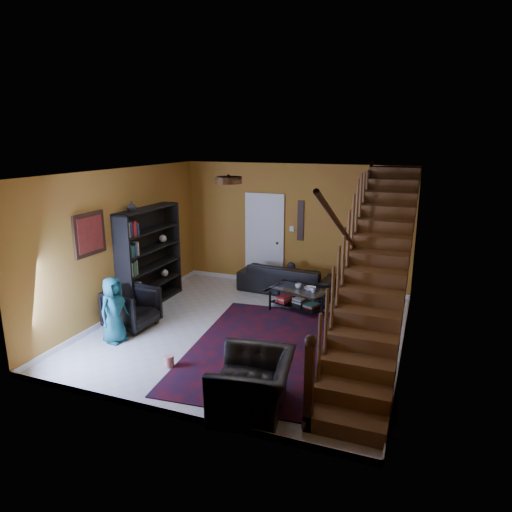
{
  "coord_description": "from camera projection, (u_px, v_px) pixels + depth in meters",
  "views": [
    {
      "loc": [
        2.81,
        -7.0,
        3.35
      ],
      "look_at": [
        -0.02,
        0.4,
        1.28
      ],
      "focal_mm": 32.0,
      "sensor_mm": 36.0,
      "label": 1
    }
  ],
  "objects": [
    {
      "name": "person_child",
      "position": [
        114.0,
        310.0,
        7.58
      ],
      "size": [
        0.45,
        0.61,
        1.14
      ],
      "primitive_type": "imported",
      "rotation": [
        0.0,
        0.0,
        1.41
      ],
      "color": "#1A5A63",
      "rests_on": "armchair_left"
    },
    {
      "name": "wall_hanging",
      "position": [
        301.0,
        221.0,
        10.16
      ],
      "size": [
        0.14,
        0.03,
        0.9
      ],
      "primitive_type": "cube",
      "color": "black",
      "rests_on": "room"
    },
    {
      "name": "person_adult_b",
      "position": [
        356.0,
        290.0,
        9.69
      ],
      "size": [
        0.68,
        0.55,
        1.33
      ],
      "primitive_type": "imported",
      "rotation": [
        0.0,
        0.0,
        3.06
      ],
      "color": "black",
      "rests_on": "sofa"
    },
    {
      "name": "armchair_left",
      "position": [
        132.0,
        308.0,
        8.23
      ],
      "size": [
        0.87,
        0.85,
        0.73
      ],
      "primitive_type": "imported",
      "rotation": [
        0.0,
        0.0,
        1.49
      ],
      "color": "black",
      "rests_on": "floor"
    },
    {
      "name": "cup_b",
      "position": [
        313.0,
        290.0,
        8.87
      ],
      "size": [
        0.12,
        0.12,
        0.1
      ],
      "primitive_type": "imported",
      "rotation": [
        0.0,
        0.0,
        0.11
      ],
      "color": "#999999",
      "rests_on": "coffee_table"
    },
    {
      "name": "framed_picture",
      "position": [
        90.0,
        234.0,
        7.77
      ],
      "size": [
        0.04,
        0.74,
        0.74
      ],
      "primitive_type": "cube",
      "color": "maroon",
      "rests_on": "room"
    },
    {
      "name": "room",
      "position": [
        215.0,
        296.0,
        9.79
      ],
      "size": [
        5.5,
        5.5,
        5.5
      ],
      "color": "#AA5C25",
      "rests_on": "ground"
    },
    {
      "name": "floor",
      "position": [
        249.0,
        331.0,
        8.14
      ],
      "size": [
        5.5,
        5.5,
        0.0
      ],
      "primitive_type": "plane",
      "color": "beige",
      "rests_on": "ground"
    },
    {
      "name": "bookshelf",
      "position": [
        150.0,
        258.0,
        9.27
      ],
      "size": [
        0.35,
        1.8,
        2.0
      ],
      "color": "black",
      "rests_on": "floor"
    },
    {
      "name": "popcorn_bucket",
      "position": [
        169.0,
        361.0,
        6.84
      ],
      "size": [
        0.16,
        0.16,
        0.16
      ],
      "primitive_type": "cylinder",
      "rotation": [
        0.0,
        0.0,
        -0.1
      ],
      "color": "red",
      "rests_on": "rug"
    },
    {
      "name": "ceiling_fixture",
      "position": [
        228.0,
        180.0,
        6.72
      ],
      "size": [
        0.4,
        0.4,
        0.1
      ],
      "primitive_type": "cylinder",
      "color": "#3F2814",
      "rests_on": "room"
    },
    {
      "name": "vase",
      "position": [
        132.0,
        206.0,
        8.53
      ],
      "size": [
        0.18,
        0.18,
        0.19
      ],
      "primitive_type": "imported",
      "color": "#999999",
      "rests_on": "bookshelf"
    },
    {
      "name": "person_adult_a",
      "position": [
        291.0,
        286.0,
        10.21
      ],
      "size": [
        0.44,
        0.32,
        1.13
      ],
      "primitive_type": "imported",
      "rotation": [
        0.0,
        0.0,
        3.26
      ],
      "color": "black",
      "rests_on": "sofa"
    },
    {
      "name": "rug",
      "position": [
        292.0,
        351.0,
        7.34
      ],
      "size": [
        3.54,
        3.96,
        0.02
      ],
      "primitive_type": "cube",
      "rotation": [
        0.0,
        0.0,
        0.09
      ],
      "color": "#3F0B15",
      "rests_on": "floor"
    },
    {
      "name": "sofa",
      "position": [
        288.0,
        278.0,
        10.14
      ],
      "size": [
        2.2,
        0.98,
        0.63
      ],
      "primitive_type": "imported",
      "rotation": [
        0.0,
        0.0,
        3.08
      ],
      "color": "black",
      "rests_on": "floor"
    },
    {
      "name": "armchair_right",
      "position": [
        253.0,
        385.0,
        5.69
      ],
      "size": [
        1.12,
        1.24,
        0.71
      ],
      "primitive_type": "imported",
      "rotation": [
        0.0,
        0.0,
        -1.41
      ],
      "color": "black",
      "rests_on": "floor"
    },
    {
      "name": "staircase",
      "position": [
        376.0,
        267.0,
        7.05
      ],
      "size": [
        0.95,
        5.02,
        3.18
      ],
      "color": "brown",
      "rests_on": "floor"
    },
    {
      "name": "coffee_table",
      "position": [
        299.0,
        298.0,
        9.12
      ],
      "size": [
        1.26,
        0.99,
        0.42
      ],
      "rotation": [
        0.0,
        0.0,
        -0.36
      ],
      "color": "black",
      "rests_on": "floor"
    },
    {
      "name": "bowl",
      "position": [
        310.0,
        289.0,
        9.02
      ],
      "size": [
        0.23,
        0.23,
        0.06
      ],
      "primitive_type": "imported",
      "rotation": [
        0.0,
        0.0,
        -0.0
      ],
      "color": "#999999",
      "rests_on": "coffee_table"
    },
    {
      "name": "cup_a",
      "position": [
        298.0,
        286.0,
        9.12
      ],
      "size": [
        0.14,
        0.14,
        0.1
      ],
      "primitive_type": "imported",
      "rotation": [
        0.0,
        0.0,
        -0.12
      ],
      "color": "#999999",
      "rests_on": "coffee_table"
    },
    {
      "name": "door",
      "position": [
        265.0,
        241.0,
        10.59
      ],
      "size": [
        0.82,
        0.05,
        2.05
      ],
      "primitive_type": "cube",
      "color": "silver",
      "rests_on": "floor"
    }
  ]
}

